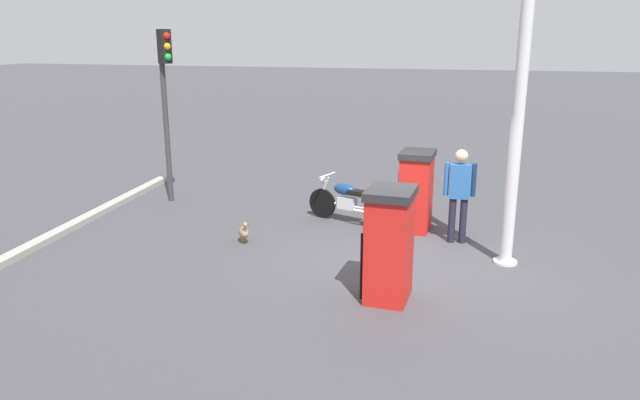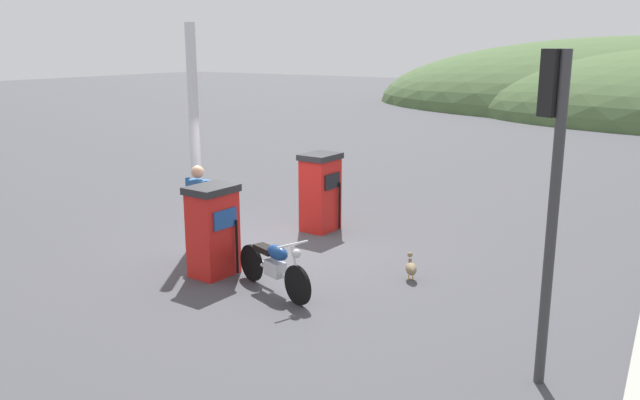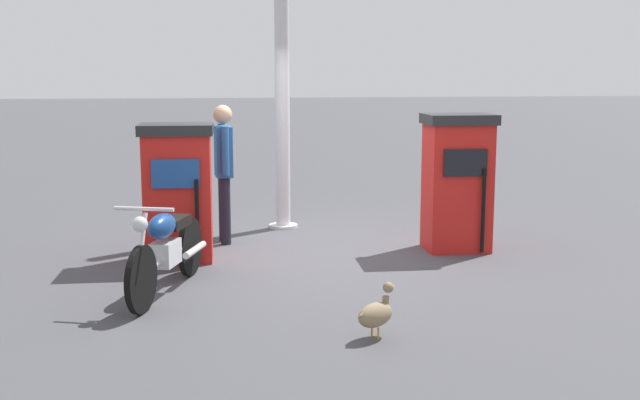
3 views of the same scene
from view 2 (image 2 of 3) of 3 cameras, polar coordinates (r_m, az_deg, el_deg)
The scene contains 8 objects.
ground_plane at distance 12.73m, azimuth -4.53°, elevation -4.27°, with size 120.00×120.00×0.00m, color #424247.
fuel_pump_near at distance 11.22m, azimuth -9.33°, elevation -2.62°, with size 0.70×0.85×1.57m.
fuel_pump_far at distance 13.75m, azimuth 0.03°, elevation 0.73°, with size 0.72×0.84×1.65m.
motorcycle_near_pump at distance 10.41m, azimuth -3.99°, elevation -5.66°, with size 1.85×0.82×0.95m.
attendant_person at distance 12.11m, azimuth -10.54°, elevation -0.43°, with size 0.57×0.25×1.74m.
wandering_duck at distance 11.11m, azimuth 7.97°, elevation -5.90°, with size 0.35×0.41×0.44m.
roadside_traffic_light at distance 7.58m, azimuth 19.63°, elevation 3.09°, with size 0.40×0.30×3.83m.
canopy_support_pole at distance 13.09m, azimuth -10.90°, elevation 5.29°, with size 0.40×0.40×4.28m.
Camera 2 is at (7.48, -9.54, 3.88)m, focal length 36.58 mm.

